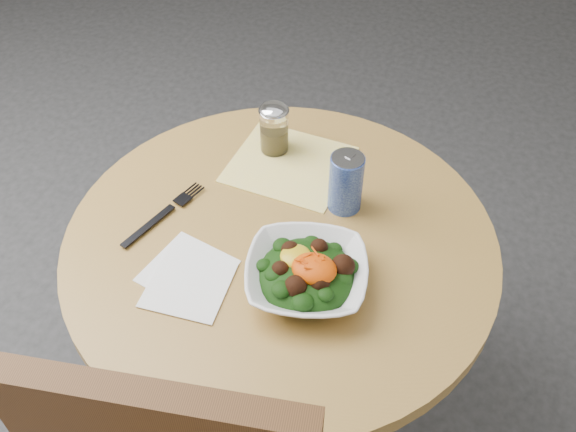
% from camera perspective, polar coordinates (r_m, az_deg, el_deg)
% --- Properties ---
extents(ground, '(6.00, 6.00, 0.00)m').
position_cam_1_polar(ground, '(1.95, -0.49, -16.83)').
color(ground, '#2A2A2C').
rests_on(ground, ground).
extents(table, '(0.90, 0.90, 0.75)m').
position_cam_1_polar(table, '(1.48, -0.62, -7.00)').
color(table, black).
rests_on(table, ground).
extents(cloth_napkin, '(0.28, 0.26, 0.00)m').
position_cam_1_polar(cloth_napkin, '(1.49, 0.12, 4.62)').
color(cloth_napkin, yellow).
rests_on(cloth_napkin, table).
extents(paper_napkins, '(0.19, 0.20, 0.00)m').
position_cam_1_polar(paper_napkins, '(1.27, -8.86, -5.43)').
color(paper_napkins, white).
rests_on(paper_napkins, table).
extents(salad_bowl, '(0.28, 0.28, 0.09)m').
position_cam_1_polar(salad_bowl, '(1.22, 1.66, -5.18)').
color(salad_bowl, white).
rests_on(salad_bowl, table).
extents(fork, '(0.10, 0.23, 0.00)m').
position_cam_1_polar(fork, '(1.39, -10.81, 0.31)').
color(fork, black).
rests_on(fork, table).
extents(spice_shaker, '(0.07, 0.07, 0.13)m').
position_cam_1_polar(spice_shaker, '(1.49, -1.24, 7.78)').
color(spice_shaker, silver).
rests_on(spice_shaker, table).
extents(beverage_can, '(0.07, 0.07, 0.14)m').
position_cam_1_polar(beverage_can, '(1.35, 5.16, 3.00)').
color(beverage_can, navy).
rests_on(beverage_can, table).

